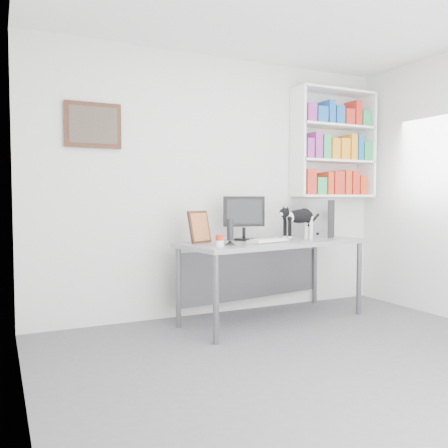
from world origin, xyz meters
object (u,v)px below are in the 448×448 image
object	(u,v)px
pc_tower	(313,218)
soup_can	(220,241)
monitor	(244,218)
bookshelf	(334,144)
cat	(299,224)
leaning_print	(199,226)
keyboard	(268,240)
speaker	(230,232)
desk	(274,281)

from	to	relation	value
pc_tower	soup_can	bearing A→B (deg)	169.60
monitor	soup_can	bearing A→B (deg)	-122.67
bookshelf	cat	xyz separation A→B (m)	(-0.81, -0.48, -0.89)
pc_tower	leaning_print	bearing A→B (deg)	153.76
monitor	keyboard	size ratio (longest dim) A/B	1.04
cat	leaning_print	bearing A→B (deg)	153.80
monitor	leaning_print	world-z (taller)	monitor
keyboard	cat	xyz separation A→B (m)	(0.37, 0.02, 0.15)
bookshelf	speaker	xyz separation A→B (m)	(-1.63, -0.59, -0.93)
monitor	speaker	bearing A→B (deg)	-118.49
bookshelf	leaning_print	size ratio (longest dim) A/B	3.93
monitor	pc_tower	bearing A→B (deg)	13.53
speaker	cat	xyz separation A→B (m)	(0.83, 0.11, 0.04)
leaning_print	cat	distance (m)	1.02
bookshelf	pc_tower	world-z (taller)	bookshelf
bookshelf	monitor	bearing A→B (deg)	-170.88
keyboard	soup_can	world-z (taller)	soup_can
pc_tower	leaning_print	distance (m)	1.37
pc_tower	cat	size ratio (longest dim) A/B	0.77
soup_can	cat	bearing A→B (deg)	11.49
monitor	cat	size ratio (longest dim) A/B	0.85
speaker	soup_can	xyz separation A→B (m)	(-0.14, -0.09, -0.07)
cat	keyboard	bearing A→B (deg)	168.28
pc_tower	cat	world-z (taller)	pc_tower
monitor	speaker	world-z (taller)	monitor
speaker	pc_tower	bearing A→B (deg)	29.70
desk	soup_can	bearing A→B (deg)	-167.99
speaker	monitor	bearing A→B (deg)	59.82
leaning_print	cat	size ratio (longest dim) A/B	0.60
monitor	desk	bearing A→B (deg)	-25.95
pc_tower	soup_can	distance (m)	1.43
keyboard	leaning_print	bearing A→B (deg)	145.43
keyboard	speaker	size ratio (longest dim) A/B	1.77
monitor	keyboard	bearing A→B (deg)	-56.69
leaning_print	soup_can	bearing A→B (deg)	-109.47
cat	desk	bearing A→B (deg)	146.09
monitor	pc_tower	size ratio (longest dim) A/B	1.10
desk	cat	world-z (taller)	cat
monitor	cat	distance (m)	0.55
bookshelf	cat	distance (m)	1.29
keyboard	pc_tower	xyz separation A→B (m)	(0.74, 0.30, 0.19)
speaker	soup_can	bearing A→B (deg)	-137.32
keyboard	leaning_print	size ratio (longest dim) A/B	1.37
bookshelf	pc_tower	bearing A→B (deg)	-154.63
pc_tower	speaker	distance (m)	1.26
bookshelf	keyboard	bearing A→B (deg)	-156.79
desk	monitor	bearing A→B (deg)	131.46
keyboard	soup_can	size ratio (longest dim) A/B	4.14
soup_can	bookshelf	bearing A→B (deg)	20.88
pc_tower	cat	bearing A→B (deg)	-173.26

